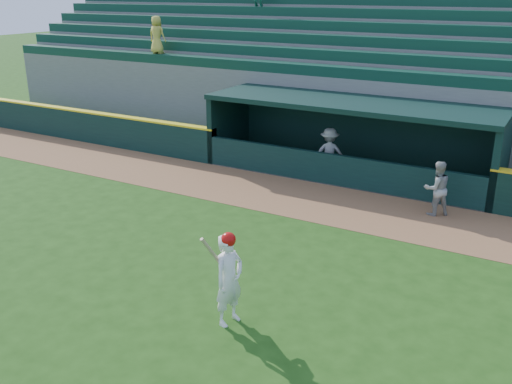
# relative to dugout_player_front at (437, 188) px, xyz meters

# --- Properties ---
(ground) EXTENTS (120.00, 120.00, 0.00)m
(ground) POSITION_rel_dugout_player_front_xyz_m (-3.33, -5.58, -0.75)
(ground) COLOR #1E4411
(ground) RESTS_ON ground
(warning_track) EXTENTS (40.00, 3.00, 0.01)m
(warning_track) POSITION_rel_dugout_player_front_xyz_m (-3.33, -0.68, -0.75)
(warning_track) COLOR brown
(warning_track) RESTS_ON ground
(field_wall_left) EXTENTS (15.50, 0.30, 1.20)m
(field_wall_left) POSITION_rel_dugout_player_front_xyz_m (-15.58, 0.97, -0.15)
(field_wall_left) COLOR black
(field_wall_left) RESTS_ON ground
(wall_stripe_left) EXTENTS (15.50, 0.32, 0.06)m
(wall_stripe_left) POSITION_rel_dugout_player_front_xyz_m (-15.58, 0.97, 0.48)
(wall_stripe_left) COLOR yellow
(wall_stripe_left) RESTS_ON field_wall_left
(dugout_player_front) EXTENTS (0.93, 0.91, 1.51)m
(dugout_player_front) POSITION_rel_dugout_player_front_xyz_m (0.00, 0.00, 0.00)
(dugout_player_front) COLOR #9D9C97
(dugout_player_front) RESTS_ON ground
(dugout_player_inside) EXTENTS (1.20, 0.97, 1.62)m
(dugout_player_inside) POSITION_rel_dugout_player_front_xyz_m (-3.81, 1.63, 0.05)
(dugout_player_inside) COLOR #A0A09B
(dugout_player_inside) RESTS_ON ground
(dugout) EXTENTS (9.40, 2.80, 2.46)m
(dugout) POSITION_rel_dugout_player_front_xyz_m (-3.33, 2.42, 0.60)
(dugout) COLOR slate
(dugout) RESTS_ON ground
(stands) EXTENTS (34.50, 6.29, 7.57)m
(stands) POSITION_rel_dugout_player_front_xyz_m (-3.28, 6.99, 1.65)
(stands) COLOR slate
(stands) RESTS_ON ground
(batter_at_plate) EXTENTS (0.57, 0.82, 1.82)m
(batter_at_plate) POSITION_rel_dugout_player_front_xyz_m (-2.01, -7.27, 0.15)
(batter_at_plate) COLOR white
(batter_at_plate) RESTS_ON ground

